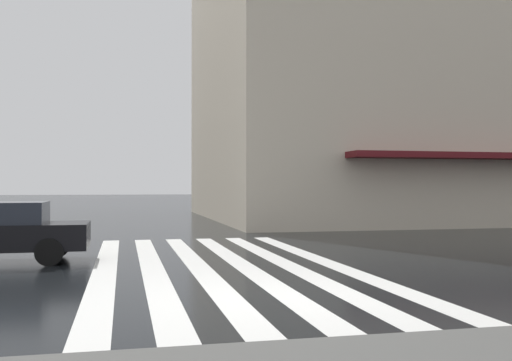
% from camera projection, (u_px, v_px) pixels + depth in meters
% --- Properties ---
extents(ground_plane, '(220.00, 220.00, 0.00)m').
position_uv_depth(ground_plane, '(276.00, 298.00, 9.27)').
color(ground_plane, black).
extents(zebra_crossing, '(13.00, 5.50, 0.01)m').
position_uv_depth(zebra_crossing, '(219.00, 265.00, 13.11)').
color(zebra_crossing, silver).
rests_on(zebra_crossing, ground_plane).
extents(haussmann_block_corner, '(19.33, 26.48, 19.57)m').
position_uv_depth(haussmann_block_corner, '(437.00, 52.00, 33.80)').
color(haussmann_block_corner, beige).
rests_on(haussmann_block_corner, ground_plane).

